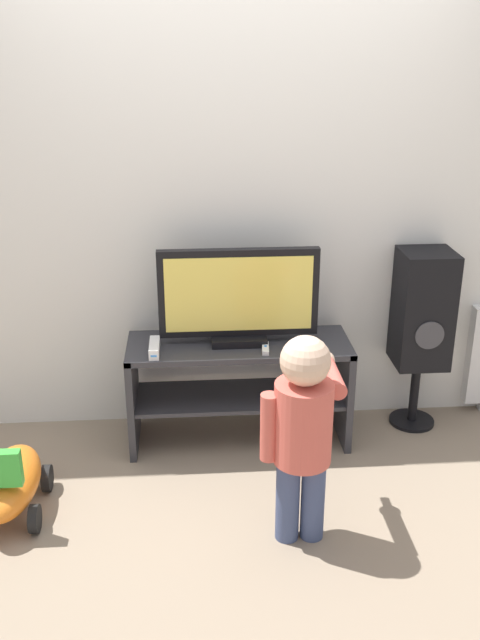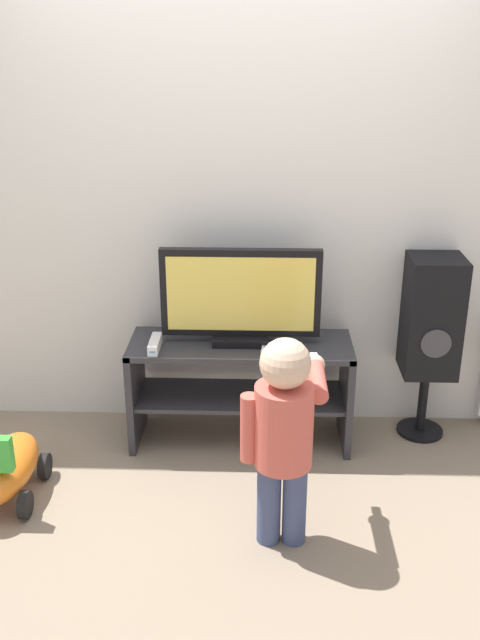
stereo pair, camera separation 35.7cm
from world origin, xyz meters
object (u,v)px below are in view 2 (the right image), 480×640
(television, at_px, (241,297))
(remote_secondary, at_px, (265,349))
(speaker_tower, at_px, (431,321))
(ride_on_toy, at_px, (5,468))
(game_console, at_px, (155,344))
(remote_primary, at_px, (295,348))
(child, at_px, (284,426))

(television, relative_size, remote_secondary, 6.18)
(speaker_tower, height_order, ride_on_toy, speaker_tower)
(game_console, distance_m, remote_secondary, 0.56)
(game_console, relative_size, speaker_tower, 0.20)
(remote_primary, distance_m, remote_secondary, 0.15)
(remote_primary, bearing_deg, game_console, -179.20)
(child, relative_size, speaker_tower, 0.95)
(remote_secondary, relative_size, speaker_tower, 0.13)
(ride_on_toy, bearing_deg, remote_primary, 19.55)
(speaker_tower, bearing_deg, ride_on_toy, -162.28)
(remote_secondary, xyz_separation_m, speaker_tower, (0.87, 0.20, 0.09))
(game_console, bearing_deg, television, 14.66)
(television, xyz_separation_m, remote_primary, (0.28, -0.10, -0.23))
(remote_primary, relative_size, remote_secondary, 1.01)
(game_console, distance_m, remote_primary, 0.71)
(remote_secondary, distance_m, ride_on_toy, 1.38)
(game_console, xyz_separation_m, speaker_tower, (1.43, 0.19, 0.07))
(television, height_order, speaker_tower, television)
(television, height_order, game_console, television)
(child, height_order, speaker_tower, speaker_tower)
(speaker_tower, bearing_deg, television, -175.56)
(remote_primary, relative_size, child, 0.14)
(game_console, bearing_deg, remote_primary, 0.80)
(game_console, distance_m, ride_on_toy, 0.93)
(remote_primary, distance_m, child, 0.75)
(remote_primary, relative_size, speaker_tower, 0.13)
(remote_primary, height_order, child, child)
(remote_primary, height_order, ride_on_toy, remote_primary)
(child, bearing_deg, ride_on_toy, 168.75)
(child, distance_m, ride_on_toy, 1.39)
(television, bearing_deg, remote_secondary, -43.82)
(remote_primary, relative_size, ride_on_toy, 0.23)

